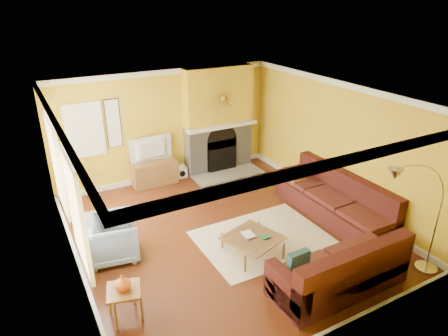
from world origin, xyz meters
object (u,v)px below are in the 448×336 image
sectional_sofa (305,218)px  armchair (112,238)px  arc_lamp (415,224)px  side_table (125,304)px  media_console (154,172)px  coffee_table (252,245)px

sectional_sofa → armchair: 3.52m
arc_lamp → sectional_sofa: bearing=109.9°
side_table → arc_lamp: bearing=-18.2°
media_console → side_table: size_ratio=2.14×
media_console → side_table: 4.46m
sectional_sofa → coffee_table: sectional_sofa is taller
sectional_sofa → arc_lamp: size_ratio=1.68×
side_table → arc_lamp: size_ratio=0.24×
media_console → side_table: bearing=-114.9°
media_console → coffee_table: bearing=-81.2°
armchair → arc_lamp: bearing=-115.9°
sectional_sofa → coffee_table: size_ratio=4.06×
sectional_sofa → side_table: sectional_sofa is taller
armchair → coffee_table: bearing=-106.0°
armchair → media_console: bearing=-22.9°
coffee_table → armchair: size_ratio=1.03×
coffee_table → side_table: bearing=-169.8°
sectional_sofa → coffee_table: (-1.12, 0.05, -0.27)m
armchair → side_table: bearing=-178.0°
sectional_sofa → media_console: 4.03m
sectional_sofa → side_table: bearing=-173.8°
sectional_sofa → armchair: size_ratio=4.16×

